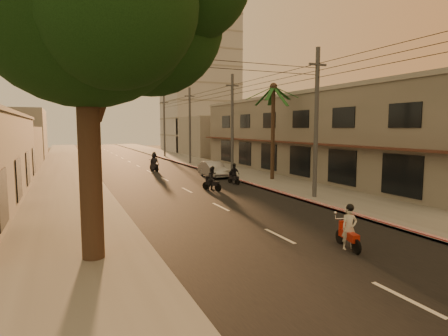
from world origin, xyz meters
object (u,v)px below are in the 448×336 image
Objects in this scene: palm_tree at (273,92)px; scooter_red at (349,229)px; parked_car at (213,169)px; scooter_mid_a at (212,179)px; scooter_mid_b at (234,175)px; scooter_far_a at (154,162)px.

palm_tree is 18.76m from scooter_red.
scooter_red is 0.40× the size of parked_car.
scooter_mid_a is (0.16, 13.50, 0.05)m from scooter_red.
scooter_red reaches higher than parked_car.
scooter_mid_a is 3.39m from scooter_mid_b.
scooter_red is 0.97× the size of scooter_mid_a.
scooter_far_a is (-3.64, 10.97, 0.14)m from scooter_mid_b.
scooter_mid_b is at bearing -169.54° from palm_tree.
parked_car is at bearing 44.03° from scooter_mid_a.
scooter_mid_b is 4.54m from parked_car.
palm_tree is at bearing 81.34° from scooter_red.
scooter_mid_a is 0.41× the size of parked_car.
scooter_mid_a is (-6.44, -2.84, -6.36)m from palm_tree.
scooter_far_a is (-7.44, 10.27, -6.28)m from palm_tree.
palm_tree is 4.78× the size of scooter_mid_a.
scooter_mid_a is at bearing -146.76° from scooter_mid_b.
scooter_mid_a reaches higher than scooter_mid_b.
scooter_red is 26.62m from scooter_far_a.
scooter_red is at bearing -106.00° from scooter_mid_b.
scooter_red is at bearing -98.63° from scooter_far_a.
palm_tree reaches higher than scooter_red.
scooter_mid_a is 0.88× the size of scooter_far_a.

